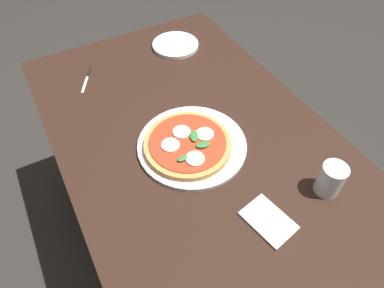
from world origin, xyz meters
The scene contains 8 objects.
ground_plane centered at (0.00, 0.00, 0.00)m, with size 6.00×6.00×0.00m, color #2D2B28.
dining_table centered at (0.00, 0.00, 0.62)m, with size 1.29×0.81×0.72m.
serving_tray centered at (0.05, -0.03, 0.73)m, with size 0.33×0.33×0.01m, color silver.
pizza centered at (0.05, -0.04, 0.75)m, with size 0.26×0.26×0.03m.
plate_white centered at (-0.46, 0.17, 0.73)m, with size 0.19×0.19×0.01m, color white.
napkin centered at (0.36, 0.02, 0.73)m, with size 0.13×0.09×0.01m, color white.
knife centered at (-0.44, -0.20, 0.73)m, with size 0.13×0.08×0.01m.
glass_cup centered at (0.36, 0.22, 0.77)m, with size 0.07×0.07×0.10m, color silver.
Camera 1 is at (0.63, -0.35, 1.51)m, focal length 31.68 mm.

